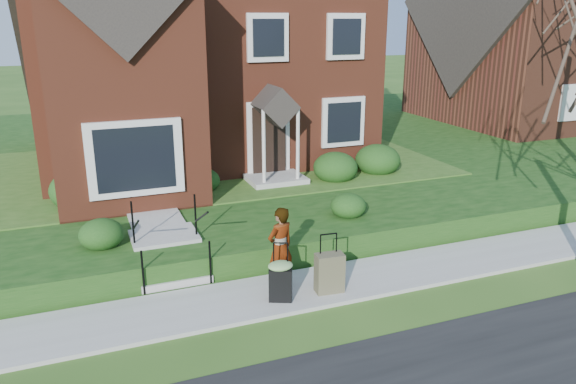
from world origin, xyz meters
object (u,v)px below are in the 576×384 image
suitcase_olive (329,273)px  suitcase_black (281,279)px  front_steps (168,251)px  woman (280,247)px

suitcase_olive → suitcase_black: bearing=-174.9°
suitcase_black → suitcase_olive: bearing=23.4°
front_steps → suitcase_black: size_ratio=1.77×
woman → suitcase_black: bearing=49.0°
front_steps → suitcase_olive: front_steps is taller
front_steps → suitcase_olive: bearing=-38.8°
suitcase_black → suitcase_olive: size_ratio=0.98×
front_steps → suitcase_black: (1.69, -2.16, 0.05)m
woman → suitcase_olive: 1.06m
front_steps → suitcase_black: 2.75m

